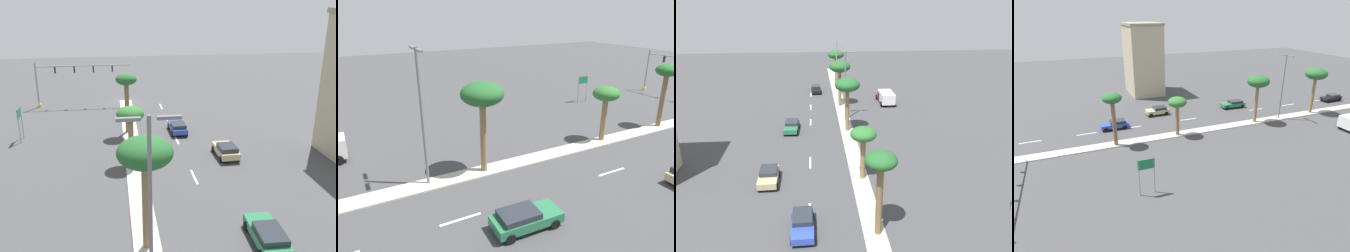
% 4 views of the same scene
% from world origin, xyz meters
% --- Properties ---
extents(ground_plane, '(160.00, 160.00, 0.00)m').
position_xyz_m(ground_plane, '(0.00, 31.52, 0.00)').
color(ground_plane, '#424244').
extents(median_curb, '(1.80, 81.06, 0.12)m').
position_xyz_m(median_curb, '(0.00, 40.53, 0.06)').
color(median_curb, '#B7B2A3').
rests_on(median_curb, ground).
extents(lane_stripe_trailing, '(0.20, 2.80, 0.01)m').
position_xyz_m(lane_stripe_trailing, '(-5.13, 18.01, 0.01)').
color(lane_stripe_trailing, silver).
rests_on(lane_stripe_trailing, ground).
extents(lane_stripe_near, '(0.20, 2.80, 0.01)m').
position_xyz_m(lane_stripe_near, '(-5.13, 27.45, 0.01)').
color(lane_stripe_near, silver).
rests_on(lane_stripe_near, ground).
extents(lane_stripe_outboard, '(0.20, 2.80, 0.01)m').
position_xyz_m(lane_stripe_outboard, '(-5.13, 40.77, 0.01)').
color(lane_stripe_outboard, silver).
rests_on(lane_stripe_outboard, ground).
extents(lane_stripe_leading, '(0.20, 2.80, 0.01)m').
position_xyz_m(lane_stripe_leading, '(-5.13, 48.17, 0.01)').
color(lane_stripe_leading, silver).
rests_on(lane_stripe_leading, ground).
extents(lane_stripe_rear, '(0.20, 2.80, 0.01)m').
position_xyz_m(lane_stripe_rear, '(-5.13, 56.21, 0.01)').
color(lane_stripe_rear, silver).
rests_on(lane_stripe_rear, ground).
extents(palm_tree_trailing, '(2.44, 2.44, 7.04)m').
position_xyz_m(palm_tree_trailing, '(0.26, 14.70, 5.92)').
color(palm_tree_trailing, brown).
rests_on(palm_tree_trailing, median_curb).
extents(palm_tree_leading, '(2.62, 2.62, 5.57)m').
position_xyz_m(palm_tree_leading, '(0.27, 23.41, 4.68)').
color(palm_tree_leading, olive).
rests_on(palm_tree_leading, median_curb).
extents(palm_tree_front, '(3.40, 3.40, 7.46)m').
position_xyz_m(palm_tree_front, '(0.02, 36.75, 6.41)').
color(palm_tree_front, olive).
rests_on(palm_tree_front, median_curb).
extents(palm_tree_near, '(3.53, 3.53, 7.72)m').
position_xyz_m(palm_tree_near, '(-0.09, 48.44, 6.62)').
color(palm_tree_near, olive).
rests_on(palm_tree_near, median_curb).
extents(palm_tree_rear, '(3.43, 3.43, 7.19)m').
position_xyz_m(palm_tree_rear, '(0.35, 64.47, 6.14)').
color(palm_tree_rear, brown).
rests_on(palm_tree_rear, median_curb).
extents(street_lamp_rear, '(2.90, 0.24, 10.27)m').
position_xyz_m(street_lamp_rear, '(0.18, 41.40, 6.11)').
color(street_lamp_rear, slate).
rests_on(street_lamp_rear, median_curb).
extents(street_lamp_far, '(2.90, 0.24, 9.61)m').
position_xyz_m(street_lamp_far, '(0.12, 59.34, 5.76)').
color(street_lamp_far, gray).
rests_on(street_lamp_far, median_curb).
extents(sedan_blue_left, '(1.96, 4.09, 1.29)m').
position_xyz_m(sedan_blue_left, '(-5.66, 15.63, 0.70)').
color(sedan_blue_left, '#2D47AD').
rests_on(sedan_blue_left, ground).
extents(sedan_tan_center, '(2.05, 3.89, 1.37)m').
position_xyz_m(sedan_tan_center, '(-9.27, 23.49, 0.74)').
color(sedan_tan_center, tan).
rests_on(sedan_tan_center, ground).
extents(sedan_black_mid, '(2.00, 4.25, 1.31)m').
position_xyz_m(sedan_black_mid, '(-4.07, 57.91, 0.71)').
color(sedan_black_mid, black).
rests_on(sedan_black_mid, ground).
extents(sedan_green_trailing, '(2.13, 4.44, 1.32)m').
position_xyz_m(sedan_green_trailing, '(-7.77, 37.57, 0.72)').
color(sedan_green_trailing, '#287047').
rests_on(sedan_green_trailing, ground).
extents(box_truck, '(2.55, 5.76, 2.16)m').
position_xyz_m(box_truck, '(8.12, 49.33, 1.22)').
color(box_truck, '#B21E19').
rests_on(box_truck, ground).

